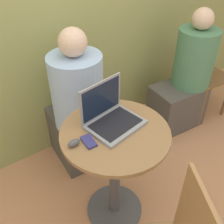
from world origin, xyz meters
name	(u,v)px	position (x,y,z in m)	size (l,w,h in m)	color
ground_plane	(114,209)	(0.00, 0.00, 0.00)	(12.00, 12.00, 0.00)	tan
round_table	(115,160)	(0.00, 0.00, 0.54)	(0.63, 0.63, 0.77)	#4C4C51
laptop	(111,116)	(0.02, 0.08, 0.83)	(0.34, 0.29, 0.25)	gray
cell_phone	(89,142)	(-0.17, 0.01, 0.78)	(0.06, 0.11, 0.02)	navy
computer_mouse	(74,143)	(-0.24, 0.03, 0.79)	(0.07, 0.04, 0.04)	#4C4C51
person_seated	(76,113)	(0.07, 0.61, 0.49)	(0.40, 0.60, 1.20)	#4C4742
chair_background	(202,76)	(1.40, 0.44, 0.47)	(0.43, 0.43, 0.90)	brown
person_background	(185,82)	(1.15, 0.44, 0.47)	(0.57, 0.38, 1.15)	#4C4742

